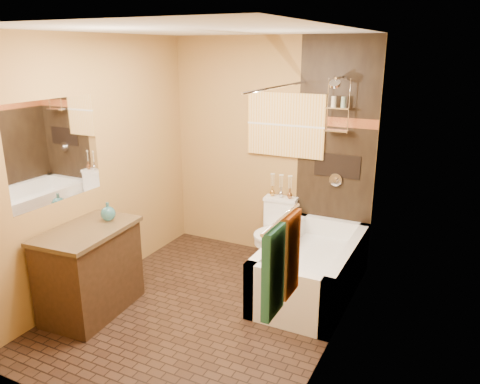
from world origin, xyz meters
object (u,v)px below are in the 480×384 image
Objects in this scene: sunset_painting at (286,125)px; toilet at (275,232)px; vanity at (90,270)px; bathtub at (312,272)px.

toilet is at bearing -90.00° from sunset_painting.
vanity is at bearing -119.82° from sunset_painting.
bathtub is 2.04× the size of toilet.
vanity is (-1.12, -1.71, 0.04)m from toilet.
bathtub is at bearing 31.22° from vanity.
sunset_painting reaches higher than vanity.
toilet is (-0.00, -0.25, -1.18)m from sunset_painting.
vanity is at bearing -128.73° from toilet.
sunset_painting is 2.53m from vanity.
toilet is at bearing 141.64° from bathtub.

